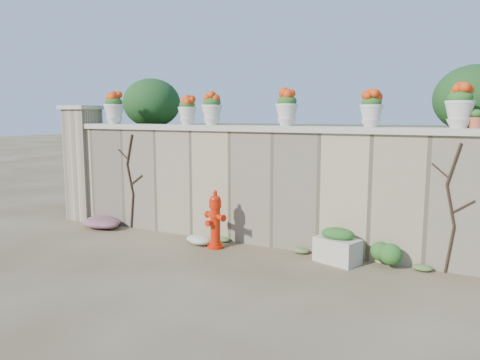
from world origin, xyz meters
The scene contains 21 objects.
ground centered at (0.00, 0.00, 0.00)m, with size 80.00×80.00×0.00m, color brown.
stone_wall centered at (0.00, 1.80, 1.00)m, with size 8.00×0.40×2.00m, color tan.
wall_cap centered at (0.00, 1.80, 2.05)m, with size 8.10×0.52×0.10m, color beige.
gate_pillar centered at (-4.15, 1.80, 1.26)m, with size 0.72×0.72×2.48m.
raised_fill centered at (0.00, 5.00, 1.00)m, with size 9.00×6.00×2.00m, color #384C23.
back_shrub_left centered at (-3.20, 3.00, 2.55)m, with size 1.30×1.30×1.10m, color #143814.
back_shrub_right centered at (3.40, 3.00, 2.55)m, with size 1.30×1.30×1.10m, color #143814.
vine_left centered at (-2.67, 1.58, 0.99)m, with size 0.60×0.04×1.91m.
vine_right centered at (3.23, 1.58, 0.99)m, with size 0.60×0.04×1.91m.
fire_hydrant centered at (-0.43, 1.13, 0.51)m, with size 0.44×0.31×1.01m.
planter_box centered at (1.66, 1.31, 0.26)m, with size 0.76×0.59×0.56m.
green_shrub centered at (2.37, 1.43, 0.25)m, with size 0.53×0.48×0.51m, color #1E5119.
magenta_clump centered at (-3.13, 1.30, 0.13)m, with size 0.96×0.64×0.26m, color #AF237A.
white_flowers centered at (-0.81, 1.17, 0.10)m, with size 0.55×0.44×0.20m, color white.
urn_pot_0 centered at (-3.24, 1.80, 2.42)m, with size 0.41×0.41×0.64m.
urn_pot_1 centered at (-1.43, 1.80, 2.37)m, with size 0.34×0.34×0.54m.
urn_pot_2 centered at (-0.88, 1.80, 2.39)m, with size 0.38×0.38×0.59m.
urn_pot_3 centered at (0.59, 1.80, 2.40)m, with size 0.38×0.38×0.60m.
urn_pot_4 centered at (2.00, 1.80, 2.38)m, with size 0.36×0.36×0.56m.
urn_pot_5 centered at (3.24, 1.80, 2.41)m, with size 0.40×0.40×0.63m.
terracotta_pot centered at (3.46, 1.80, 2.22)m, with size 0.22×0.22×0.26m.
Camera 1 is at (3.58, -5.65, 2.30)m, focal length 35.00 mm.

